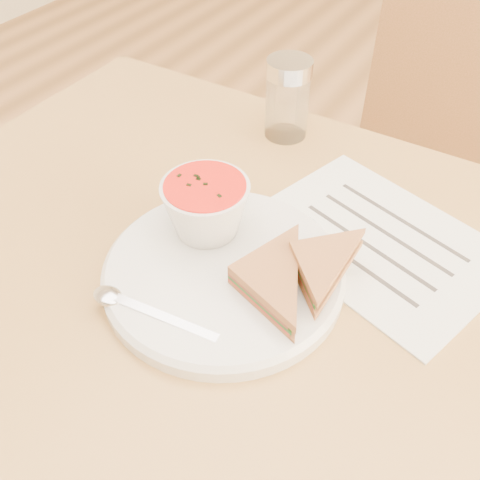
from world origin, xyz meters
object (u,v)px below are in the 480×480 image
Objects in this scene: plate at (224,273)px; condiment_shaker at (287,99)px; chair_far at (429,212)px; soup_bowl at (206,210)px; dining_table at (247,413)px.

plate is 2.29× the size of condiment_shaker.
condiment_shaker reaches higher than chair_far.
condiment_shaker is (-0.03, 0.27, 0.01)m from soup_bowl.
dining_table is 1.19× the size of chair_far.
soup_bowl reaches higher than plate.
plate is 0.08m from soup_bowl.
condiment_shaker reaches higher than dining_table.
chair_far is at bearing 59.40° from condiment_shaker.
soup_bowl reaches higher than dining_table.
plate is at bearing -74.96° from condiment_shaker.
dining_table is at bearing 62.46° from chair_far.
plate is 0.32m from condiment_shaker.
condiment_shaker is at bearing 42.10° from chair_far.
condiment_shaker reaches higher than plate.
chair_far is at bearing 79.76° from dining_table.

